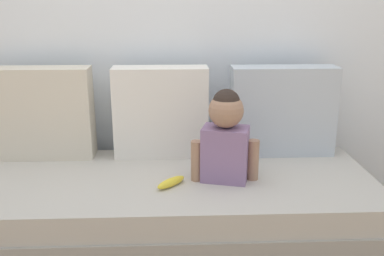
{
  "coord_description": "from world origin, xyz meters",
  "views": [
    {
      "loc": [
        0.07,
        -1.98,
        1.25
      ],
      "look_at": [
        0.16,
        0.0,
        0.65
      ],
      "focal_mm": 40.57,
      "sensor_mm": 36.0,
      "label": 1
    }
  ],
  "objects": [
    {
      "name": "throw_pillow_left",
      "position": [
        -0.67,
        0.32,
        0.65
      ],
      "size": [
        0.6,
        0.16,
        0.5
      ],
      "primitive_type": "cube",
      "color": "beige",
      "rests_on": "couch"
    },
    {
      "name": "back_wall",
      "position": [
        0.0,
        0.55,
        1.2
      ],
      "size": [
        5.37,
        0.1,
        2.4
      ],
      "primitive_type": "cube",
      "color": "silver",
      "rests_on": "ground"
    },
    {
      "name": "banana",
      "position": [
        0.05,
        -0.11,
        0.42
      ],
      "size": [
        0.15,
        0.15,
        0.04
      ],
      "primitive_type": "ellipsoid",
      "rotation": [
        0.0,
        0.0,
        0.78
      ],
      "color": "yellow",
      "rests_on": "couch"
    },
    {
      "name": "couch",
      "position": [
        0.0,
        0.0,
        0.2
      ],
      "size": [
        2.17,
        0.83,
        0.4
      ],
      "color": "#9C978F",
      "rests_on": "ground"
    },
    {
      "name": "ground_plane",
      "position": [
        0.0,
        0.0,
        0.0
      ],
      "size": [
        12.0,
        12.0,
        0.0
      ],
      "primitive_type": "plane",
      "color": "#93704C"
    },
    {
      "name": "throw_pillow_center",
      "position": [
        0.0,
        0.32,
        0.65
      ],
      "size": [
        0.51,
        0.16,
        0.49
      ],
      "primitive_type": "cube",
      "color": "silver",
      "rests_on": "couch"
    },
    {
      "name": "throw_pillow_right",
      "position": [
        0.67,
        0.32,
        0.65
      ],
      "size": [
        0.57,
        0.16,
        0.49
      ],
      "primitive_type": "cube",
      "color": "#B2BCC6",
      "rests_on": "couch"
    },
    {
      "name": "toddler",
      "position": [
        0.31,
        -0.04,
        0.63
      ],
      "size": [
        0.33,
        0.19,
        0.45
      ],
      "color": "gray",
      "rests_on": "couch"
    }
  ]
}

